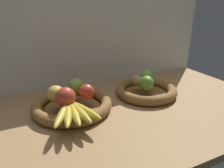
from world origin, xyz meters
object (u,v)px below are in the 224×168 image
Objects in this scene: apple_green_back at (76,86)px; banana_bunch_front at (74,112)px; lime_far at (147,76)px; fruit_bowl_right at (146,90)px; fruit_bowl_left at (72,105)px; apple_red_right at (87,92)px; potato_large at (146,82)px; potato_oblong at (137,80)px; apple_golden_left at (56,94)px; apple_red_front at (66,97)px; lime_near at (147,83)px.

apple_green_back is 19.65cm from banana_bunch_front.
banana_bunch_front is 46.35cm from lime_far.
fruit_bowl_left is at bearing -180.00° from fruit_bowl_right.
apple_red_right reaches higher than fruit_bowl_right.
potato_large is at bearing -8.97° from apple_green_back.
lime_far reaches higher than potato_oblong.
apple_green_back is 29.82cm from potato_oblong.
apple_golden_left is 0.89× the size of potato_large.
apple_golden_left is 0.35× the size of banana_bunch_front.
apple_golden_left is 39.73cm from potato_oblong.
banana_bunch_front is (0.84, -7.81, -2.59)cm from apple_red_front.
apple_green_back is (7.25, 10.65, -0.46)cm from apple_red_front.
lime_near is 9.93cm from lime_far.
potato_large is at bearing -37.87° from potato_oblong.
banana_bunch_front is (-6.41, -18.45, -2.13)cm from apple_green_back.
fruit_bowl_right is 43.79cm from apple_golden_left.
apple_red_right is at bearing -169.83° from potato_oblong.
banana_bunch_front is at bearing -161.72° from fruit_bowl_right.
potato_large is 1.19× the size of lime_near.
potato_large is 5.24cm from lime_far.
fruit_bowl_right is (37.10, 0.00, 0.01)cm from fruit_bowl_left.
apple_red_front is 41.10cm from potato_large.
banana_bunch_front is at bearing -166.18° from lime_near.
apple_golden_left is 6.44cm from apple_red_front.
apple_red_right is 28.54cm from lime_near.
potato_large is (39.86, 13.17, 0.68)cm from banana_bunch_front.
apple_green_back is 32.14cm from lime_near.
potato_large is at bearing 56.31° from lime_near.
apple_golden_left reaches higher than lime_far.
apple_red_front is at bearing -167.91° from lime_far.
lime_near reaches higher than apple_red_right.
apple_golden_left reaches higher than banana_bunch_front.
lime_near reaches higher than banana_bunch_front.
apple_golden_left is at bearing 104.43° from banana_bunch_front.
potato_oblong is (33.37, 2.91, 4.94)cm from fruit_bowl_left.
potato_oblong is at bearing 4.98° from fruit_bowl_left.
apple_red_right is at bearing -18.65° from fruit_bowl_left.
fruit_bowl_left is 13.99cm from banana_bunch_front.
lime_near is (30.77, -9.31, -0.17)cm from apple_green_back.
fruit_bowl_right is at bearing 56.31° from lime_near.
lime_far reaches higher than banana_bunch_front.
apple_golden_left is (-43.38, 0.48, 6.00)cm from fruit_bowl_right.
apple_red_front is at bearing -177.98° from lime_near.
banana_bunch_front is (-2.76, -13.17, 3.84)cm from fruit_bowl_left.
apple_golden_left is 0.89× the size of apple_red_front.
apple_golden_left is at bearing -175.63° from lime_far.
apple_golden_left is 46.64cm from lime_far.
potato_oblong is (29.71, -2.37, -1.04)cm from apple_green_back.
apple_golden_left is at bearing 179.37° from potato_large.
fruit_bowl_right is at bearing 18.28° from banana_bunch_front.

